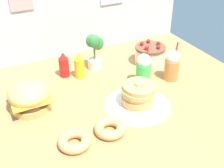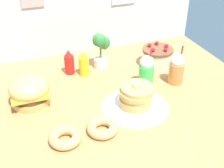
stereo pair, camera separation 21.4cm
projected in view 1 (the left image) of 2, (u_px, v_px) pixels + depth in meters
name	position (u px, v px, depth m)	size (l,w,h in m)	color
ground_plane	(112.00, 103.00, 2.14)	(2.34, 1.80, 0.02)	#B27F4C
back_wall	(66.00, 2.00, 2.54)	(2.34, 0.04, 0.99)	beige
doily_mat	(137.00, 105.00, 2.10)	(0.48, 0.48, 0.00)	white
burger	(29.00, 97.00, 2.02)	(0.29, 0.29, 0.21)	#DBA859
pancake_stack	(138.00, 96.00, 2.06)	(0.37, 0.37, 0.19)	white
layer_cake	(150.00, 54.00, 2.60)	(0.27, 0.27, 0.20)	beige
ketchup_bottle	(64.00, 65.00, 2.40)	(0.08, 0.08, 0.22)	red
mustard_bottle	(79.00, 66.00, 2.39)	(0.08, 0.08, 0.22)	yellow
cream_soda_cup	(143.00, 69.00, 2.29)	(0.12, 0.12, 0.33)	green
orange_float_cup	(172.00, 65.00, 2.34)	(0.12, 0.12, 0.33)	orange
donut_pink_glaze	(74.00, 141.00, 1.74)	(0.20, 0.20, 0.06)	tan
donut_chocolate	(110.00, 128.00, 1.84)	(0.20, 0.20, 0.06)	tan
potted_plant	(95.00, 50.00, 2.47)	(0.15, 0.14, 0.33)	white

